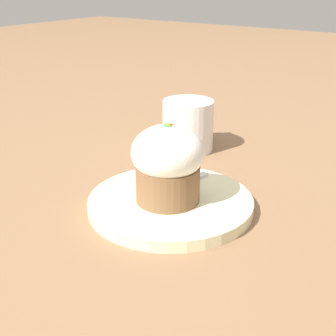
{
  "coord_description": "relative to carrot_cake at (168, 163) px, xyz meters",
  "views": [
    {
      "loc": [
        -0.44,
        -0.31,
        0.29
      ],
      "look_at": [
        -0.01,
        -0.0,
        0.06
      ],
      "focal_mm": 50.0,
      "sensor_mm": 36.0,
      "label": 1
    }
  ],
  "objects": [
    {
      "name": "ground_plane",
      "position": [
        0.01,
        0.0,
        -0.07
      ],
      "size": [
        4.0,
        4.0,
        0.0
      ],
      "primitive_type": "plane",
      "color": "#846042"
    },
    {
      "name": "dessert_plate",
      "position": [
        0.01,
        0.0,
        -0.06
      ],
      "size": [
        0.21,
        0.21,
        0.02
      ],
      "color": "beige",
      "rests_on": "ground_plane"
    },
    {
      "name": "carrot_cake",
      "position": [
        0.0,
        0.0,
        0.0
      ],
      "size": [
        0.09,
        0.09,
        0.1
      ],
      "color": "brown",
      "rests_on": "dessert_plate"
    },
    {
      "name": "spoon",
      "position": [
        0.02,
        0.01,
        -0.05
      ],
      "size": [
        0.12,
        0.04,
        0.01
      ],
      "color": "silver",
      "rests_on": "dessert_plate"
    },
    {
      "name": "coffee_cup",
      "position": [
        0.21,
        0.1,
        -0.02
      ],
      "size": [
        0.12,
        0.09,
        0.09
      ],
      "color": "white",
      "rests_on": "ground_plane"
    }
  ]
}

